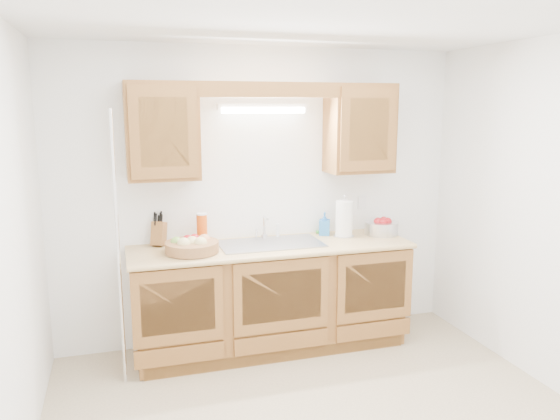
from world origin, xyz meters
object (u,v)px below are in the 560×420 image
object	(u,v)px
fruit_basket	(192,245)
apple_bowl	(382,227)
paper_towel	(344,219)
knife_block	(159,233)

from	to	relation	value
fruit_basket	apple_bowl	bearing A→B (deg)	4.30
paper_towel	apple_bowl	size ratio (longest dim) A/B	1.07
fruit_basket	knife_block	bearing A→B (deg)	126.45
paper_towel	apple_bowl	distance (m)	0.37
paper_towel	fruit_basket	bearing A→B (deg)	-174.07
fruit_basket	apple_bowl	distance (m)	1.69
fruit_basket	apple_bowl	size ratio (longest dim) A/B	1.38
knife_block	paper_towel	world-z (taller)	paper_towel
fruit_basket	knife_block	distance (m)	0.38
knife_block	apple_bowl	xyz separation A→B (m)	(1.91, -0.18, -0.04)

